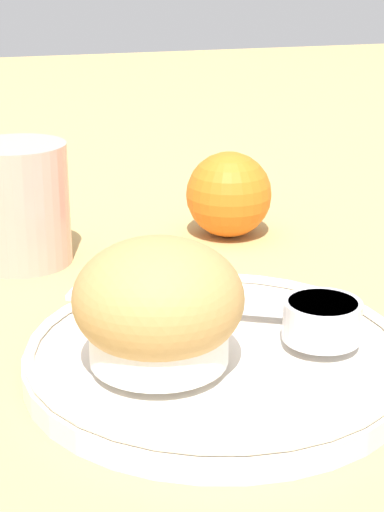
{
  "coord_description": "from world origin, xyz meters",
  "views": [
    {
      "loc": [
        -0.13,
        -0.44,
        0.24
      ],
      "look_at": [
        0.01,
        0.04,
        0.06
      ],
      "focal_mm": 60.0,
      "sensor_mm": 36.0,
      "label": 1
    }
  ],
  "objects_px": {
    "muffin": "(158,307)",
    "butter_knife": "(195,304)",
    "orange_fruit": "(229,195)",
    "juice_glass": "(20,204)"
  },
  "relations": [
    {
      "from": "muffin",
      "to": "butter_knife",
      "type": "distance_m",
      "value": 0.08
    },
    {
      "from": "muffin",
      "to": "orange_fruit",
      "type": "bearing_deg",
      "value": 63.03
    },
    {
      "from": "muffin",
      "to": "orange_fruit",
      "type": "xyz_separation_m",
      "value": [
        0.13,
        0.25,
        -0.02
      ]
    },
    {
      "from": "orange_fruit",
      "to": "juice_glass",
      "type": "bearing_deg",
      "value": -175.0
    },
    {
      "from": "butter_knife",
      "to": "orange_fruit",
      "type": "xyz_separation_m",
      "value": [
        0.09,
        0.18,
        0.01
      ]
    },
    {
      "from": "muffin",
      "to": "juice_glass",
      "type": "xyz_separation_m",
      "value": [
        -0.05,
        0.23,
        -0.0
      ]
    },
    {
      "from": "muffin",
      "to": "butter_knife",
      "type": "bearing_deg",
      "value": 58.1
    },
    {
      "from": "muffin",
      "to": "orange_fruit",
      "type": "height_order",
      "value": "muffin"
    },
    {
      "from": "muffin",
      "to": "juice_glass",
      "type": "relative_size",
      "value": 0.99
    },
    {
      "from": "butter_knife",
      "to": "orange_fruit",
      "type": "height_order",
      "value": "orange_fruit"
    }
  ]
}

